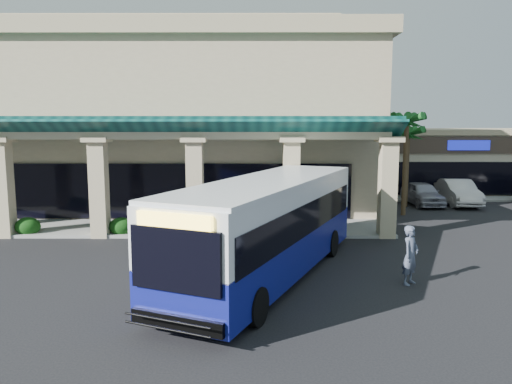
# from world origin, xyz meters

# --- Properties ---
(ground) EXTENTS (110.00, 110.00, 0.00)m
(ground) POSITION_xyz_m (0.00, 0.00, 0.00)
(ground) COLOR black
(main_building) EXTENTS (30.80, 14.80, 11.35)m
(main_building) POSITION_xyz_m (-8.00, 16.00, 5.67)
(main_building) COLOR tan
(main_building) RESTS_ON ground
(arcade) EXTENTS (30.00, 6.20, 5.70)m
(arcade) POSITION_xyz_m (-8.00, 6.80, 2.85)
(arcade) COLOR #093936
(arcade) RESTS_ON ground
(strip_mall) EXTENTS (22.50, 12.50, 4.90)m
(strip_mall) POSITION_xyz_m (18.00, 24.00, 2.45)
(strip_mall) COLOR beige
(strip_mall) RESTS_ON ground
(palm_0) EXTENTS (2.40, 2.40, 6.60)m
(palm_0) POSITION_xyz_m (8.50, 11.00, 3.30)
(palm_0) COLOR #16541D
(palm_0) RESTS_ON ground
(palm_1) EXTENTS (2.40, 2.40, 5.80)m
(palm_1) POSITION_xyz_m (9.50, 14.00, 2.90)
(palm_1) COLOR #16541D
(palm_1) RESTS_ON ground
(broadleaf_tree) EXTENTS (2.60, 2.60, 4.81)m
(broadleaf_tree) POSITION_xyz_m (7.50, 19.00, 2.41)
(broadleaf_tree) COLOR #0E340B
(broadleaf_tree) RESTS_ON ground
(transit_bus) EXTENTS (7.53, 12.51, 3.46)m
(transit_bus) POSITION_xyz_m (0.31, -1.00, 1.73)
(transit_bus) COLOR navy
(transit_bus) RESTS_ON ground
(pedestrian) EXTENTS (0.84, 0.86, 1.99)m
(pedestrian) POSITION_xyz_m (5.02, -1.73, 1.00)
(pedestrian) COLOR #505970
(pedestrian) RESTS_ON ground
(car_silver) EXTENTS (2.00, 4.58, 1.53)m
(car_silver) POSITION_xyz_m (10.79, 14.63, 0.77)
(car_silver) COLOR #A09EAD
(car_silver) RESTS_ON ground
(car_white) EXTENTS (2.04, 5.14, 1.66)m
(car_white) POSITION_xyz_m (13.18, 14.77, 0.83)
(car_white) COLOR silver
(car_white) RESTS_ON ground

